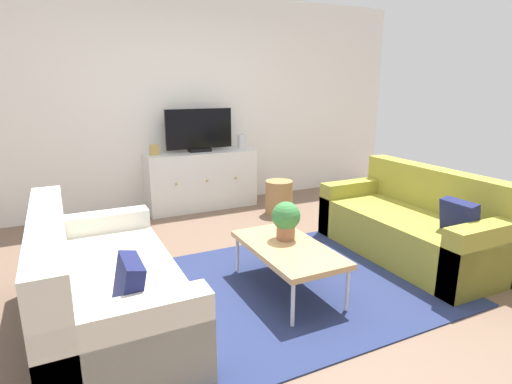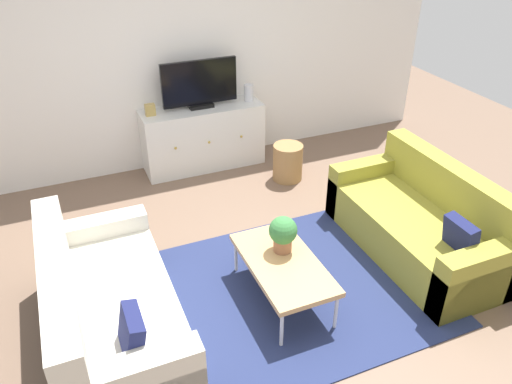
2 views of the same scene
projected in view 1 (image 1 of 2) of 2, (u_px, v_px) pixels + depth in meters
name	position (u px, v px, depth m)	size (l,w,h in m)	color
ground_plane	(279.00, 279.00, 3.46)	(10.00, 10.00, 0.00)	brown
wall_back	(185.00, 103.00, 5.33)	(6.40, 0.12, 2.70)	white
area_rug	(288.00, 286.00, 3.33)	(2.50, 1.90, 0.01)	navy
couch_left_side	(97.00, 291.00, 2.69)	(0.85, 1.75, 0.81)	beige
couch_right_side	(416.00, 227.00, 3.91)	(0.85, 1.75, 0.81)	olive
coffee_table	(288.00, 249.00, 3.18)	(0.53, 1.01, 0.38)	tan
potted_plant	(286.00, 219.00, 3.27)	(0.23, 0.23, 0.31)	#936042
tv_console	(201.00, 180.00, 5.38)	(1.41, 0.47, 0.75)	silver
flat_screen_tv	(199.00, 131.00, 5.23)	(0.87, 0.16, 0.54)	black
glass_vase	(242.00, 141.00, 5.50)	(0.11, 0.11, 0.19)	silver
mantel_clock	(154.00, 150.00, 5.01)	(0.11, 0.07, 0.13)	tan
wicker_basket	(279.00, 197.00, 5.16)	(0.34, 0.34, 0.42)	#9E7547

